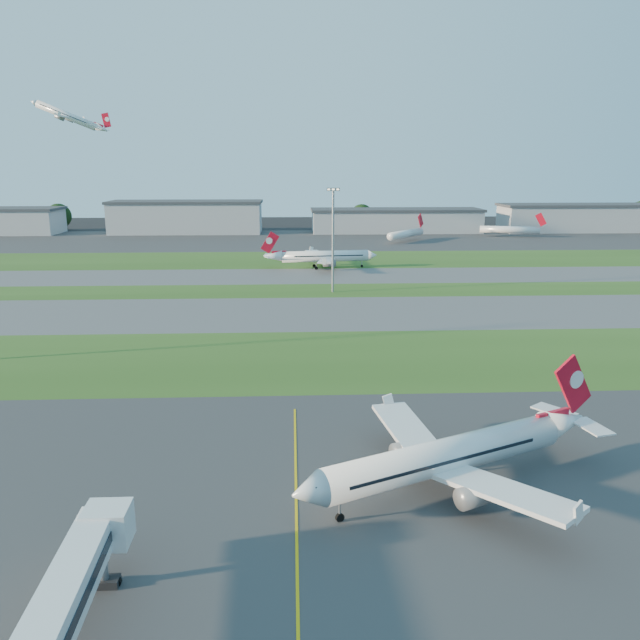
{
  "coord_description": "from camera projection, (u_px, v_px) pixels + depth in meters",
  "views": [
    {
      "loc": [
        4.87,
        -45.97,
        30.73
      ],
      "look_at": [
        9.2,
        50.28,
        7.0
      ],
      "focal_mm": 35.0,
      "sensor_mm": 36.0,
      "label": 1
    }
  ],
  "objects": [
    {
      "name": "mini_jet_far",
      "position": [
        510.0,
        230.0,
        280.03
      ],
      "size": [
        27.89,
        10.53,
        9.48
      ],
      "rotation": [
        0.0,
        0.0,
        -0.29
      ],
      "color": "white",
      "rests_on": "ground"
    },
    {
      "name": "grass_strip_a",
      "position": [
        264.0,
        359.0,
        102.17
      ],
      "size": [
        300.0,
        34.0,
        0.01
      ],
      "primitive_type": "cube",
      "color": "#2B4C19",
      "rests_on": "ground"
    },
    {
      "name": "hangar_far_east",
      "position": [
        599.0,
        217.0,
        304.25
      ],
      "size": [
        96.9,
        23.0,
        13.2
      ],
      "color": "#A8ABB0",
      "rests_on": "ground"
    },
    {
      "name": "airliner_taxiing",
      "position": [
        324.0,
        257.0,
        193.09
      ],
      "size": [
        33.4,
        28.21,
        10.43
      ],
      "rotation": [
        0.0,
        0.0,
        3.25
      ],
      "color": "white",
      "rests_on": "ground"
    },
    {
      "name": "taxiway_a",
      "position": [
        270.0,
        313.0,
        134.18
      ],
      "size": [
        300.0,
        32.0,
        0.01
      ],
      "primitive_type": "cube",
      "color": "#515154",
      "rests_on": "ground"
    },
    {
      "name": "taxiway_b",
      "position": [
        276.0,
        276.0,
        179.77
      ],
      "size": [
        300.0,
        26.0,
        0.01
      ],
      "primitive_type": "cube",
      "color": "#515154",
      "rests_on": "ground"
    },
    {
      "name": "tree_mid_west",
      "position": [
        241.0,
        219.0,
        307.48
      ],
      "size": [
        9.9,
        9.9,
        10.8
      ],
      "color": "black",
      "rests_on": "ground"
    },
    {
      "name": "apron_far",
      "position": [
        281.0,
        240.0,
        269.98
      ],
      "size": [
        400.0,
        80.0,
        0.01
      ],
      "primitive_type": "cube",
      "color": "#333335",
      "rests_on": "ground"
    },
    {
      "name": "tree_east",
      "position": [
        510.0,
        217.0,
        314.26
      ],
      "size": [
        10.45,
        10.45,
        11.4
      ],
      "color": "black",
      "rests_on": "ground"
    },
    {
      "name": "apron_near",
      "position": [
        237.0,
        547.0,
        51.73
      ],
      "size": [
        300.0,
        70.0,
        0.01
      ],
      "primitive_type": "cube",
      "color": "#333335",
      "rests_on": "ground"
    },
    {
      "name": "tree_west",
      "position": [
        59.0,
        216.0,
        307.13
      ],
      "size": [
        12.1,
        12.1,
        13.2
      ],
      "color": "black",
      "rests_on": "ground"
    },
    {
      "name": "mini_jet_near",
      "position": [
        406.0,
        234.0,
        262.64
      ],
      "size": [
        19.36,
        23.31,
        9.48
      ],
      "rotation": [
        0.0,
        0.0,
        0.89
      ],
      "color": "white",
      "rests_on": "ground"
    },
    {
      "name": "airliner_parked",
      "position": [
        447.0,
        456.0,
        59.96
      ],
      "size": [
        30.74,
        26.21,
        10.32
      ],
      "rotation": [
        0.0,
        0.0,
        0.43
      ],
      "color": "white",
      "rests_on": "ground"
    },
    {
      "name": "grass_strip_b",
      "position": [
        273.0,
        291.0,
        158.43
      ],
      "size": [
        300.0,
        18.0,
        0.01
      ],
      "primitive_type": "cube",
      "color": "#2B4C19",
      "rests_on": "ground"
    },
    {
      "name": "light_mast_centre",
      "position": [
        333.0,
        233.0,
        153.6
      ],
      "size": [
        3.2,
        0.7,
        25.8
      ],
      "color": "gray",
      "rests_on": "ground"
    },
    {
      "name": "yellow_line",
      "position": [
        297.0,
        546.0,
        51.95
      ],
      "size": [
        0.25,
        60.0,
        0.02
      ],
      "primitive_type": "cube",
      "color": "gold",
      "rests_on": "ground"
    },
    {
      "name": "ground",
      "position": [
        237.0,
        547.0,
        51.73
      ],
      "size": [
        700.0,
        700.0,
        0.0
      ],
      "primitive_type": "plane",
      "color": "black",
      "rests_on": "ground"
    },
    {
      "name": "hangar_west",
      "position": [
        187.0,
        217.0,
        295.29
      ],
      "size": [
        71.4,
        23.0,
        15.2
      ],
      "color": "#A8ABB0",
      "rests_on": "ground"
    },
    {
      "name": "tree_mid_east",
      "position": [
        362.0,
        216.0,
        312.77
      ],
      "size": [
        11.55,
        11.55,
        12.6
      ],
      "color": "black",
      "rests_on": "ground"
    },
    {
      "name": "airliner_departing",
      "position": [
        67.0,
        116.0,
        235.75
      ],
      "size": [
        28.56,
        24.2,
        8.91
      ],
      "rotation": [
        0.0,
        0.0,
        -0.05
      ],
      "color": "white"
    },
    {
      "name": "hangar_east",
      "position": [
        396.0,
        220.0,
        300.13
      ],
      "size": [
        81.6,
        23.0,
        11.2
      ],
      "color": "#A8ABB0",
      "rests_on": "ground"
    },
    {
      "name": "grass_strip_c",
      "position": [
        278.0,
        260.0,
        211.78
      ],
      "size": [
        300.0,
        40.0,
        0.01
      ],
      "primitive_type": "cube",
      "color": "#2B4C19",
      "rests_on": "ground"
    }
  ]
}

